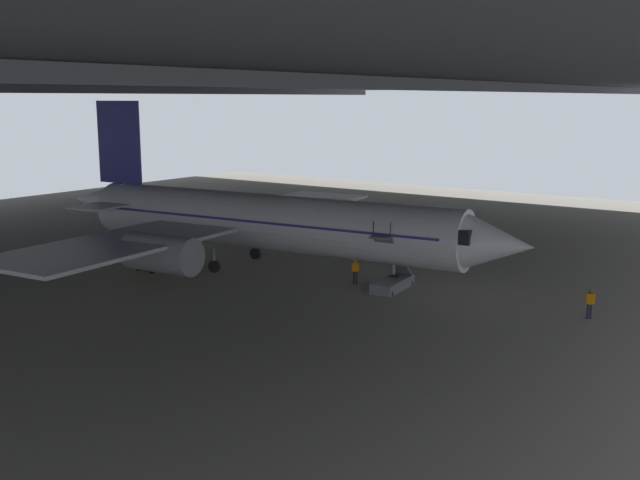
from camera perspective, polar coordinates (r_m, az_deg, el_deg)
The scene contains 7 objects.
ground_plane at distance 54.62m, azimuth -1.62°, elevation -2.57°, with size 110.00×110.00×0.00m, color gray.
hangar_structure at distance 62.32m, azimuth -12.15°, elevation 12.21°, with size 121.00×99.00×15.03m.
airplane_main at distance 55.51m, azimuth -4.59°, elevation 1.44°, with size 38.97×40.23×12.43m.
boarding_stairs at distance 50.15m, azimuth 5.55°, elevation -2.96°, with size 4.51×1.86×4.86m.
crew_worker_near_nose at distance 46.11m, azimuth 19.95°, elevation -4.48°, with size 0.28×0.54×1.75m.
crew_worker_by_stairs at distance 51.53m, azimuth 2.71°, elevation -2.29°, with size 0.36×0.50×1.69m.
baggage_tug at distance 56.75m, azimuth -12.83°, elevation -1.79°, with size 1.38×2.26×0.90m.
Camera 1 is at (-42.59, -31.77, 12.67)m, focal length 41.82 mm.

